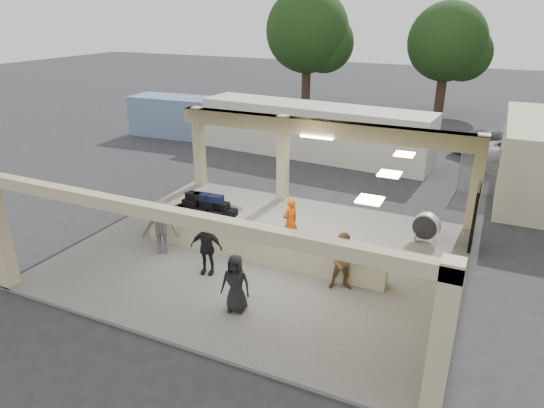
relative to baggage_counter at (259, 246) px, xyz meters
The scene contains 16 objects.
ground 0.77m from the baggage_counter, 90.00° to the left, with size 120.00×120.00×0.00m, color #28282B.
pavilion 1.41m from the baggage_counter, 79.65° to the left, with size 12.01×10.00×3.55m.
baggage_counter is the anchor object (origin of this frame).
luggage_cart 3.04m from the baggage_counter, 154.65° to the left, with size 2.39×1.63×1.32m.
drum_fan 5.72m from the baggage_counter, 37.94° to the left, with size 0.96×0.51×1.02m.
baggage_handler 1.51m from the baggage_counter, 71.29° to the left, with size 0.60×0.33×1.65m, color #E1520B.
passenger_a 2.96m from the baggage_counter, ahead, with size 0.83×0.36×1.70m, color brown.
passenger_b 1.74m from the baggage_counter, 127.03° to the right, with size 0.98×0.36×1.67m, color black.
passenger_c 3.17m from the baggage_counter, 163.63° to the right, with size 1.15×0.40×1.78m, color #4D4D52.
passenger_d 2.78m from the baggage_counter, 75.67° to the right, with size 0.77×0.32×1.58m, color black.
car_white_a 15.90m from the baggage_counter, 58.84° to the left, with size 2.55×5.37×1.53m, color white.
car_dark 16.68m from the baggage_counter, 68.31° to the left, with size 1.44×4.09×1.36m, color black.
container_white 12.27m from the baggage_counter, 102.84° to the left, with size 12.62×2.52×2.74m, color silver.
container_blue 16.23m from the baggage_counter, 128.61° to the left, with size 9.26×2.22×2.41m, color #6681A3.
tree_left 26.31m from the baggage_counter, 107.30° to the left, with size 6.60×6.30×9.00m.
tree_mid 27.11m from the baggage_counter, 85.03° to the left, with size 6.00×5.60×8.00m.
Camera 1 is at (6.06, -12.50, 7.43)m, focal length 32.00 mm.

